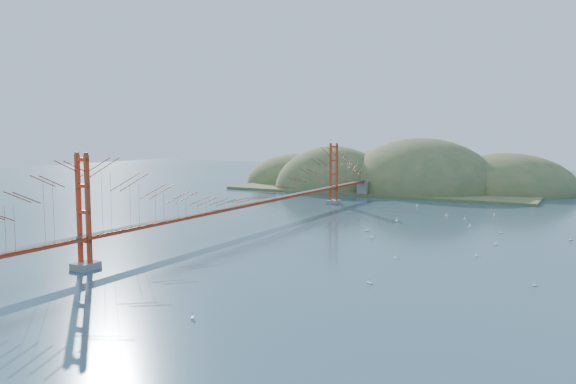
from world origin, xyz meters
The scene contains 19 objects.
ground centered at (0.00, 0.00, 0.00)m, with size 320.00×320.00×0.00m, color #284151.
bridge centered at (0.00, 0.18, 7.01)m, with size 2.20×94.40×12.00m.
far_headlands centered at (2.21, 68.52, 0.00)m, with size 84.00×58.00×25.00m.
sailboat_13 centered at (39.98, -14.92, 0.14)m, with size 0.56×0.56×0.59m.
sailboat_14 centered at (33.99, 2.90, 0.15)m, with size 0.63×0.63×0.66m.
sailboat_0 centered at (16.69, 4.49, 0.16)m, with size 0.61×0.64×0.71m.
sailboat_15 centered at (29.81, 28.27, 0.14)m, with size 0.46×0.55×0.63m.
sailboat_10 centered at (18.86, -36.71, 0.14)m, with size 0.58×0.58×0.62m.
sailboat_12 centered at (15.21, 34.27, 0.14)m, with size 0.55×0.54×0.62m.
sailboat_4 centered at (28.54, 14.87, 0.16)m, with size 0.69×0.69×0.73m.
sailboat_3 centered at (23.00, 24.26, 0.15)m, with size 0.60×0.60×0.65m.
sailboat_7 centered at (26.39, 22.14, 0.14)m, with size 0.52×0.52×0.58m.
sailboat_5 centered at (33.09, -4.63, 0.14)m, with size 0.53×0.56×0.63m.
sailboat_2 centered at (26.78, -21.27, 0.15)m, with size 0.58×0.58×0.65m.
sailboat_8 centered at (33.26, 11.70, 0.15)m, with size 0.57×0.46×0.67m.
sailboat_16 centered at (19.15, -0.19, 0.16)m, with size 0.65×0.61×0.74m.
sailboat_1 centered at (17.54, 15.00, 0.16)m, with size 0.69×0.69×0.73m.
sailboat_6 centered at (25.58, -10.12, 0.14)m, with size 0.55×0.55×0.59m.
sailboat_9 centered at (41.87, 10.57, 0.16)m, with size 0.70×0.70×0.74m.
Camera 1 is at (44.42, -68.34, 13.58)m, focal length 35.00 mm.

